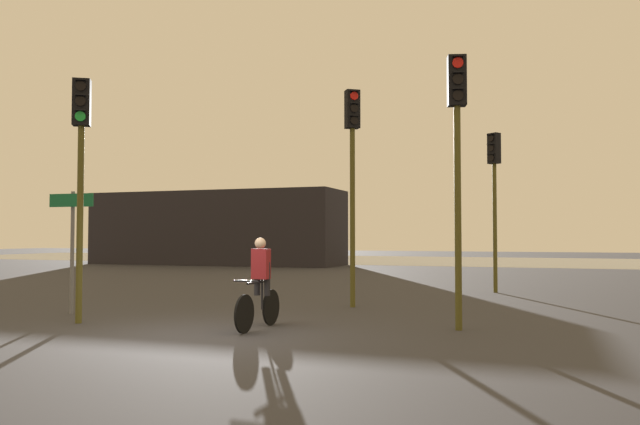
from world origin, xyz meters
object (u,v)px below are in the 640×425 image
at_px(cyclist, 260,282).
at_px(distant_building, 216,228).
at_px(traffic_light_near_right, 457,140).
at_px(direction_sign_post, 72,234).
at_px(traffic_light_far_right, 494,182).
at_px(traffic_light_center, 352,157).
at_px(traffic_light_near_left, 81,153).

bearing_deg(cyclist, distant_building, -57.81).
distance_m(traffic_light_near_right, direction_sign_post, 8.21).
bearing_deg(traffic_light_far_right, direction_sign_post, 78.98).
bearing_deg(cyclist, traffic_light_far_right, -110.15).
distance_m(traffic_light_far_right, traffic_light_near_right, 7.76).
height_order(distant_building, cyclist, distant_building).
relative_size(traffic_light_center, cyclist, 2.97).
relative_size(traffic_light_near_left, traffic_light_near_right, 0.96).
xyz_separation_m(traffic_light_near_left, direction_sign_post, (-1.14, 1.09, -1.53)).
distance_m(traffic_light_center, traffic_light_near_right, 3.93).
relative_size(traffic_light_far_right, direction_sign_post, 1.80).
distance_m(traffic_light_far_right, cyclist, 9.73).
bearing_deg(traffic_light_far_right, traffic_light_center, 93.84).
relative_size(distant_building, traffic_light_far_right, 3.19).
distance_m(traffic_light_far_right, traffic_light_near_left, 11.62).
xyz_separation_m(distant_building, direction_sign_post, (8.52, -21.52, -0.41)).
height_order(traffic_light_near_right, direction_sign_post, traffic_light_near_right).
xyz_separation_m(traffic_light_far_right, cyclist, (-3.45, -8.77, -2.42)).
distance_m(traffic_light_near_right, cyclist, 4.33).
bearing_deg(traffic_light_near_left, cyclist, 156.89).
distance_m(traffic_light_center, direction_sign_post, 6.43).
xyz_separation_m(traffic_light_center, traffic_light_near_left, (-4.12, -4.31, -0.26)).
height_order(distant_building, traffic_light_far_right, traffic_light_far_right).
xyz_separation_m(traffic_light_near_right, direction_sign_post, (-8.03, -0.44, -1.66)).
bearing_deg(distant_building, traffic_light_near_right, -51.85).
bearing_deg(traffic_light_near_left, traffic_light_near_right, 161.00).
relative_size(traffic_light_near_left, cyclist, 2.72).
bearing_deg(traffic_light_near_right, distant_building, -67.67).
height_order(traffic_light_near_left, direction_sign_post, traffic_light_near_left).
bearing_deg(distant_building, traffic_light_far_right, -38.65).
bearing_deg(traffic_light_center, direction_sign_post, -4.38).
bearing_deg(traffic_light_near_left, distant_building, -98.36).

